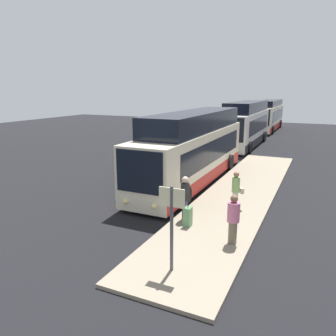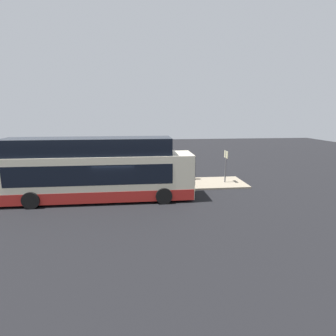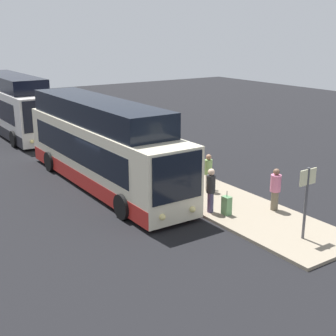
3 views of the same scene
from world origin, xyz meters
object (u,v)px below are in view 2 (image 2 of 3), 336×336
Objects in this scene: passenger_waiting at (181,174)px; sign_post at (226,162)px; bus_lead at (96,173)px; passenger_with_bags at (192,168)px; passenger_boarding at (152,171)px; suitcase at (188,181)px.

passenger_waiting is 0.70× the size of sign_post.
passenger_with_bags is (7.13, 4.21, -0.76)m from bus_lead.
passenger_waiting is at bearing -68.43° from passenger_boarding.
passenger_with_bags is 2.15m from suitcase.
suitcase is at bearing 19.32° from bus_lead.
suitcase is at bearing -166.37° from sign_post.
bus_lead reaches higher than passenger_waiting.
suitcase is (0.57, 0.35, -0.63)m from passenger_waiting.
passenger_waiting is 4.00m from sign_post.
passenger_waiting is (5.86, 1.90, -0.69)m from bus_lead.
passenger_waiting is 0.92m from suitcase.
bus_lead is 8.32m from passenger_with_bags.
passenger_boarding reaches higher than suitcase.
passenger_boarding is 0.98× the size of passenger_with_bags.
passenger_waiting is (2.10, -1.57, 0.07)m from passenger_boarding.
suitcase is (6.43, 2.25, -1.32)m from bus_lead.
sign_post is at bearing -40.53° from passenger_waiting.
bus_lead is at bearing -168.82° from passenger_boarding.
sign_post reaches higher than passenger_waiting.
suitcase is (-0.70, -1.96, -0.56)m from passenger_with_bags.
sign_post is (9.63, 3.03, -0.01)m from bus_lead.
passenger_with_bags is 0.67× the size of sign_post.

